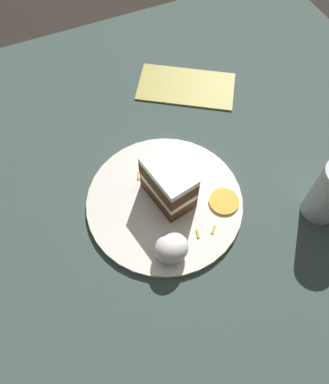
# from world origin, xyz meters

# --- Properties ---
(ground_plane) EXTENTS (6.00, 6.00, 0.00)m
(ground_plane) POSITION_xyz_m (0.00, 0.00, 0.00)
(ground_plane) COLOR black
(ground_plane) RESTS_ON ground
(dining_table) EXTENTS (1.20, 1.16, 0.04)m
(dining_table) POSITION_xyz_m (0.00, 0.00, 0.02)
(dining_table) COLOR #384742
(dining_table) RESTS_ON ground
(plate) EXTENTS (0.30, 0.30, 0.01)m
(plate) POSITION_xyz_m (0.04, 0.01, 0.04)
(plate) COLOR silver
(plate) RESTS_ON dining_table
(cake_slice) EXTENTS (0.08, 0.11, 0.09)m
(cake_slice) POSITION_xyz_m (0.03, -0.00, 0.09)
(cake_slice) COLOR brown
(cake_slice) RESTS_ON plate
(cream_dollop) EXTENTS (0.06, 0.05, 0.05)m
(cream_dollop) POSITION_xyz_m (0.08, 0.11, 0.07)
(cream_dollop) COLOR white
(cream_dollop) RESTS_ON plate
(orange_garnish) EXTENTS (0.06, 0.06, 0.01)m
(orange_garnish) POSITION_xyz_m (-0.06, 0.06, 0.05)
(orange_garnish) COLOR orange
(orange_garnish) RESTS_ON plate
(carrot_shreds_scatter) EXTENTS (0.11, 0.18, 0.00)m
(carrot_shreds_scatter) POSITION_xyz_m (0.01, 0.03, 0.05)
(carrot_shreds_scatter) COLOR orange
(carrot_shreds_scatter) RESTS_ON plate
(drinking_glass) EXTENTS (0.07, 0.07, 0.13)m
(drinking_glass) POSITION_xyz_m (-0.23, 0.14, 0.09)
(drinking_glass) COLOR silver
(drinking_glass) RESTS_ON dining_table
(menu_card) EXTENTS (0.26, 0.22, 0.00)m
(menu_card) POSITION_xyz_m (-0.13, -0.26, 0.04)
(menu_card) COLOR #9E933D
(menu_card) RESTS_ON dining_table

